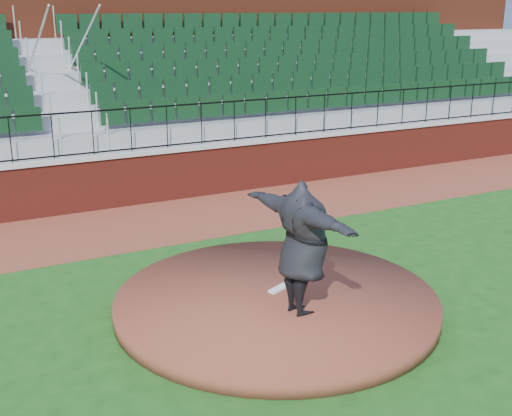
{
  "coord_description": "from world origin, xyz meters",
  "views": [
    {
      "loc": [
        -4.98,
        -8.08,
        4.56
      ],
      "look_at": [
        0.0,
        1.5,
        1.3
      ],
      "focal_mm": 46.77,
      "sensor_mm": 36.0,
      "label": 1
    }
  ],
  "objects": [
    {
      "name": "concourse_wall",
      "position": [
        0.0,
        12.52,
        2.75
      ],
      "size": [
        34.0,
        0.5,
        5.5
      ],
      "primitive_type": "cube",
      "color": "maroon",
      "rests_on": "ground"
    },
    {
      "name": "ground",
      "position": [
        0.0,
        0.0,
        0.0
      ],
      "size": [
        90.0,
        90.0,
        0.0
      ],
      "primitive_type": "plane",
      "color": "#194D16",
      "rests_on": "ground"
    },
    {
      "name": "warning_track",
      "position": [
        0.0,
        5.4,
        0.01
      ],
      "size": [
        34.0,
        3.2,
        0.01
      ],
      "primitive_type": "cube",
      "color": "brown",
      "rests_on": "ground"
    },
    {
      "name": "pitchers_mound",
      "position": [
        -0.29,
        0.25,
        0.12
      ],
      "size": [
        5.03,
        5.03,
        0.25
      ],
      "primitive_type": "cylinder",
      "color": "brown",
      "rests_on": "ground"
    },
    {
      "name": "wall_railing",
      "position": [
        0.0,
        7.0,
        1.8
      ],
      "size": [
        34.0,
        0.05,
        1.0
      ],
      "primitive_type": null,
      "color": "black",
      "rests_on": "wall_cap"
    },
    {
      "name": "seating_stands",
      "position": [
        0.0,
        9.72,
        2.3
      ],
      "size": [
        34.0,
        5.1,
        4.6
      ],
      "primitive_type": null,
      "color": "gray",
      "rests_on": "ground"
    },
    {
      "name": "pitching_rubber",
      "position": [
        -0.09,
        0.46,
        0.27
      ],
      "size": [
        0.54,
        0.33,
        0.04
      ],
      "primitive_type": "cube",
      "rotation": [
        0.0,
        0.0,
        0.41
      ],
      "color": "white",
      "rests_on": "pitchers_mound"
    },
    {
      "name": "pitcher",
      "position": [
        -0.26,
        -0.43,
        1.25
      ],
      "size": [
        0.91,
        2.52,
        2.01
      ],
      "primitive_type": "imported",
      "rotation": [
        0.0,
        0.0,
        1.67
      ],
      "color": "black",
      "rests_on": "pitchers_mound"
    },
    {
      "name": "field_wall",
      "position": [
        0.0,
        7.0,
        0.6
      ],
      "size": [
        34.0,
        0.35,
        1.2
      ],
      "primitive_type": "cube",
      "color": "maroon",
      "rests_on": "ground"
    },
    {
      "name": "wall_cap",
      "position": [
        0.0,
        7.0,
        1.25
      ],
      "size": [
        34.0,
        0.45,
        0.1
      ],
      "primitive_type": "cube",
      "color": "#B7B7B7",
      "rests_on": "field_wall"
    }
  ]
}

